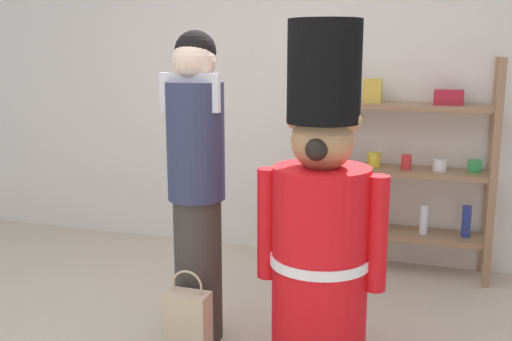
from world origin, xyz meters
name	(u,v)px	position (x,y,z in m)	size (l,w,h in m)	color
back_wall	(303,90)	(0.00, 2.20, 1.30)	(6.40, 0.12, 2.60)	silver
merchandise_shelf	(406,167)	(0.83, 1.98, 0.79)	(1.21, 0.35, 1.56)	#93704C
teddy_bear_guard	(321,224)	(0.52, 0.47, 0.76)	(0.66, 0.51, 1.75)	red
person_shopper	(196,179)	(-0.19, 0.56, 0.92)	(0.33, 0.31, 1.71)	#38332D
shopping_bag	(188,324)	(-0.15, 0.32, 0.19)	(0.23, 0.14, 0.49)	#C1AD89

